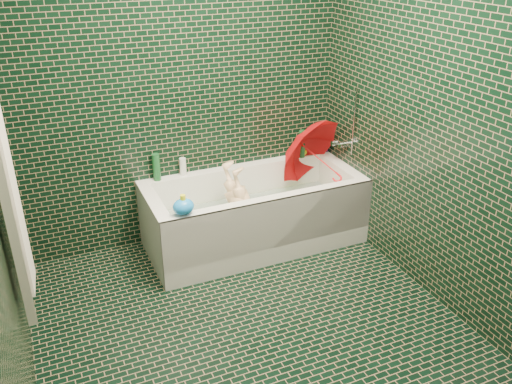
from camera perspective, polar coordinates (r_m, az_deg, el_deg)
name	(u,v)px	position (r m, az deg, el deg)	size (l,w,h in m)	color
floor	(254,332)	(3.56, -0.21, -14.56)	(2.80, 2.80, 0.00)	black
wall_back	(179,87)	(4.17, -8.12, 10.87)	(2.80, 2.80, 0.00)	black
wall_front	(427,294)	(1.87, 17.52, -10.16)	(2.80, 2.80, 0.00)	black
wall_right	(444,119)	(3.61, 19.19, 7.29)	(2.80, 2.80, 0.00)	black
bathtub	(255,220)	(4.36, -0.12, -2.96)	(1.70, 0.75, 0.55)	white
bath_mat	(254,225)	(4.40, -0.21, -3.49)	(1.35, 0.47, 0.01)	#51BF26
water	(254,209)	(4.33, -0.21, -1.83)	(1.48, 0.53, 0.00)	silver
towel	(11,211)	(3.02, -24.35, -1.80)	(0.08, 0.44, 1.12)	beige
faucet	(346,140)	(4.49, 9.43, 5.46)	(0.18, 0.19, 0.55)	silver
child	(244,213)	(4.26, -1.30, -2.19)	(0.31, 0.20, 0.84)	beige
umbrella	(319,159)	(4.46, 6.66, 3.50)	(0.61, 0.61, 0.54)	red
soap_bottle_a	(319,152)	(4.81, 6.68, 4.18)	(0.09, 0.09, 0.23)	white
soap_bottle_b	(323,152)	(4.81, 7.08, 4.18)	(0.08, 0.09, 0.19)	#581E71
soap_bottle_c	(317,152)	(4.81, 6.45, 4.21)	(0.13, 0.13, 0.17)	#164D23
bottle_right_tall	(302,144)	(4.65, 4.86, 5.08)	(0.06, 0.06, 0.24)	#164D23
bottle_right_pump	(324,144)	(4.77, 7.15, 5.02)	(0.05, 0.05, 0.17)	silver
bottle_left_tall	(156,167)	(4.26, -10.44, 2.59)	(0.06, 0.06, 0.22)	#164D23
bottle_left_short	(183,167)	(4.34, -7.70, 2.67)	(0.05, 0.05, 0.14)	white
rubber_duck	(303,151)	(4.70, 4.96, 4.29)	(0.11, 0.09, 0.09)	yellow
bath_toy	(183,207)	(3.72, -7.65, -1.52)	(0.16, 0.13, 0.15)	#1A82ED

